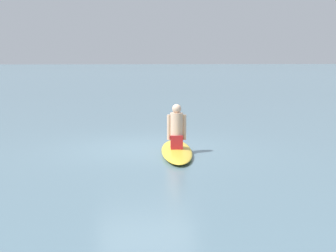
# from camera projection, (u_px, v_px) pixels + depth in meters

# --- Properties ---
(ground_plane) EXTENTS (400.00, 400.00, 0.00)m
(ground_plane) POSITION_uv_depth(u_px,v_px,m) (147.00, 148.00, 12.51)
(ground_plane) COLOR slate
(surfboard) EXTENTS (0.92, 3.18, 0.13)m
(surfboard) POSITION_uv_depth(u_px,v_px,m) (177.00, 151.00, 11.79)
(surfboard) COLOR gold
(surfboard) RESTS_ON ground
(person_paddler) EXTENTS (0.46, 0.37, 1.06)m
(person_paddler) POSITION_uv_depth(u_px,v_px,m) (177.00, 128.00, 11.72)
(person_paddler) COLOR #A51E23
(person_paddler) RESTS_ON surfboard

